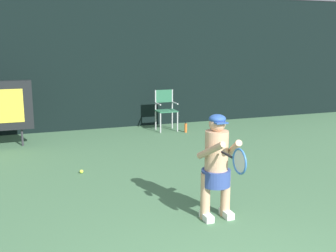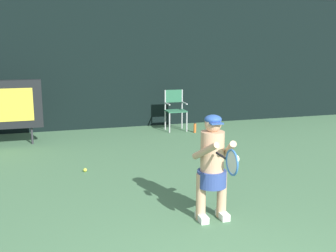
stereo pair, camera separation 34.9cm
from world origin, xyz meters
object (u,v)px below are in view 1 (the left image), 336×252
water_bottle (186,128)px  umpire_chair (166,107)px  tennis_racket (239,161)px  tennis_player (217,163)px  tennis_ball_spare (81,171)px

water_bottle → umpire_chair: bearing=131.2°
umpire_chair → water_bottle: 0.78m
umpire_chair → tennis_racket: tennis_racket is taller
tennis_player → tennis_racket: bearing=-93.0°
water_bottle → tennis_player: tennis_player is taller
water_bottle → tennis_player: (-1.65, -5.09, 0.64)m
tennis_ball_spare → umpire_chair: bearing=48.2°
umpire_chair → water_bottle: size_ratio=4.08×
tennis_ball_spare → water_bottle: bearing=39.5°
tennis_racket → water_bottle: bearing=71.6°
water_bottle → tennis_racket: tennis_racket is taller
tennis_player → water_bottle: bearing=72.1°
umpire_chair → tennis_player: size_ratio=0.76×
tennis_player → tennis_ball_spare: size_ratio=20.87×
umpire_chair → tennis_ball_spare: 4.07m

